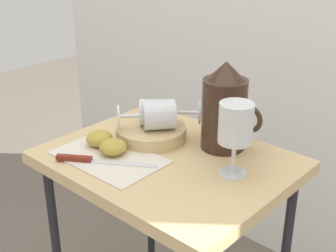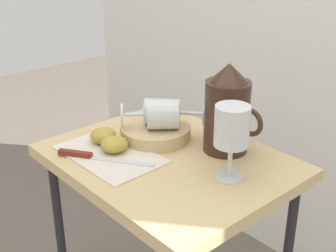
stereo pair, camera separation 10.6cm
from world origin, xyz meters
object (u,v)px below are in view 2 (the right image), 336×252
at_px(apple_half_left, 103,135).
at_px(knife, 91,156).
at_px(pitcher, 227,116).
at_px(wine_glass_tipped_far, 164,112).
at_px(basket_tray, 156,132).
at_px(wine_glass_upright, 232,130).
at_px(wine_glass_tipped_near, 161,114).
at_px(apple_half_right, 114,144).
at_px(table, 168,182).

bearing_deg(apple_half_left, knife, -52.98).
height_order(pitcher, wine_glass_tipped_far, pitcher).
bearing_deg(wine_glass_tipped_far, basket_tray, -107.93).
relative_size(wine_glass_upright, apple_half_left, 2.53).
bearing_deg(basket_tray, wine_glass_upright, -2.30).
bearing_deg(wine_glass_tipped_near, apple_half_left, -125.44).
xyz_separation_m(basket_tray, wine_glass_upright, (0.26, -0.01, 0.10)).
xyz_separation_m(basket_tray, knife, (-0.01, -0.19, -0.01)).
relative_size(wine_glass_tipped_near, wine_glass_tipped_far, 0.97).
relative_size(pitcher, apple_half_right, 3.32).
xyz_separation_m(wine_glass_upright, wine_glass_tipped_near, (-0.24, 0.01, -0.04)).
xyz_separation_m(pitcher, knife, (-0.18, -0.28, -0.08)).
distance_m(pitcher, apple_half_right, 0.28).
bearing_deg(pitcher, apple_half_left, -138.35).
relative_size(basket_tray, apple_half_left, 2.73).
bearing_deg(wine_glass_upright, wine_glass_tipped_near, 177.37).
xyz_separation_m(pitcher, wine_glass_tipped_far, (-0.16, -0.06, -0.02)).
xyz_separation_m(wine_glass_upright, apple_half_left, (-0.33, -0.11, -0.09)).
bearing_deg(table, knife, -126.97).
relative_size(table, wine_glass_upright, 3.97).
relative_size(table, pitcher, 3.04).
xyz_separation_m(pitcher, apple_half_left, (-0.23, -0.20, -0.07)).
relative_size(wine_glass_tipped_far, apple_half_right, 2.38).
height_order(wine_glass_upright, wine_glass_tipped_near, wine_glass_upright).
height_order(apple_half_left, knife, apple_half_left).
relative_size(table, apple_half_left, 10.07).
xyz_separation_m(table, pitcher, (0.07, 0.13, 0.16)).
bearing_deg(apple_half_right, wine_glass_upright, 23.87).
bearing_deg(pitcher, table, -117.16).
xyz_separation_m(table, knife, (-0.11, -0.15, 0.08)).
distance_m(wine_glass_upright, apple_half_left, 0.36).
bearing_deg(wine_glass_tipped_far, pitcher, 21.14).
distance_m(basket_tray, pitcher, 0.20).
distance_m(basket_tray, apple_half_right, 0.13).
bearing_deg(apple_half_right, basket_tray, 88.70).
bearing_deg(wine_glass_tipped_near, wine_glass_upright, -2.63).
xyz_separation_m(table, apple_half_right, (-0.10, -0.08, 0.09)).
bearing_deg(table, wine_glass_tipped_near, 149.90).
height_order(basket_tray, wine_glass_tipped_near, wine_glass_tipped_near).
height_order(wine_glass_upright, apple_half_right, wine_glass_upright).
bearing_deg(wine_glass_tipped_near, knife, -99.39).
relative_size(basket_tray, knife, 0.87).
xyz_separation_m(wine_glass_upright, apple_half_right, (-0.27, -0.12, -0.09)).
bearing_deg(wine_glass_tipped_far, apple_half_right, -94.04).
relative_size(basket_tray, wine_glass_tipped_far, 1.15).
height_order(wine_glass_tipped_near, knife, wine_glass_tipped_near).
bearing_deg(knife, basket_tray, 86.89).
bearing_deg(wine_glass_tipped_far, wine_glass_upright, -7.78).
xyz_separation_m(wine_glass_upright, knife, (-0.27, -0.18, -0.11)).
height_order(table, wine_glass_tipped_far, wine_glass_tipped_far).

